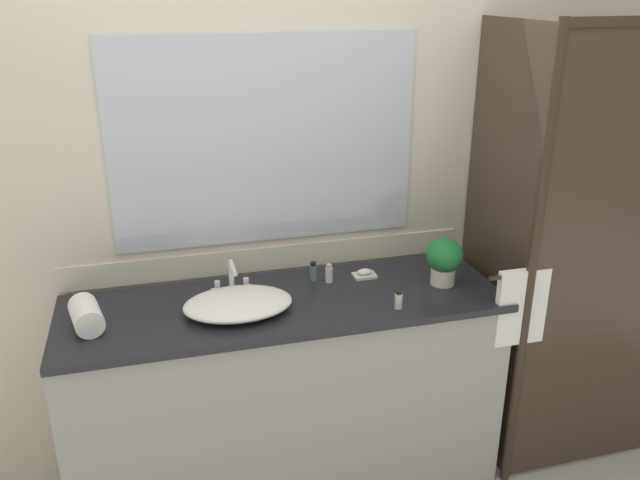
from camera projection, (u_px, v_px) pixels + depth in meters
name	position (u px, v px, depth m)	size (l,w,h in m)	color
ground_plane	(288.00, 476.00, 2.98)	(8.00, 8.00, 0.00)	#B7B2A8
wall_back_with_mirror	(266.00, 182.00, 2.81)	(4.40, 0.06, 2.60)	beige
vanity_cabinet	(286.00, 392.00, 2.82)	(1.80, 0.58, 0.90)	#9E9993
shower_enclosure	(588.00, 259.00, 2.74)	(1.20, 0.59, 2.00)	#2D2319
sink_basin	(238.00, 304.00, 2.55)	(0.43, 0.31, 0.07)	white
faucet	(232.00, 282.00, 2.69)	(0.17, 0.15, 0.15)	silver
potted_plant	(444.00, 259.00, 2.75)	(0.16, 0.16, 0.21)	beige
soap_dish	(365.00, 274.00, 2.86)	(0.10, 0.07, 0.04)	silver
amenity_bottle_conditioner	(313.00, 272.00, 2.81)	(0.03, 0.03, 0.09)	#4C7056
amenity_bottle_shampoo	(329.00, 274.00, 2.80)	(0.03, 0.03, 0.08)	silver
amenity_bottle_body_wash	(399.00, 300.00, 2.57)	(0.03, 0.03, 0.08)	silver
rolled_towel_near_edge	(86.00, 315.00, 2.41)	(0.11, 0.11, 0.19)	white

